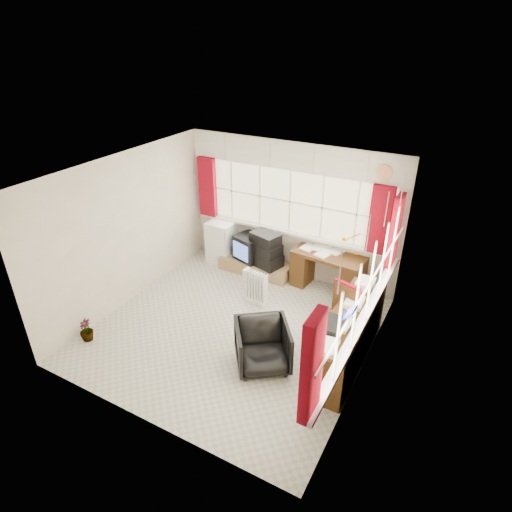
{
  "coord_description": "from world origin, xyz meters",
  "views": [
    {
      "loc": [
        2.86,
        -4.5,
        4.18
      ],
      "look_at": [
        0.09,
        0.55,
        1.06
      ],
      "focal_mm": 30.0,
      "sensor_mm": 36.0,
      "label": 1
    }
  ],
  "objects": [
    {
      "name": "tv_bench",
      "position": [
        -0.55,
        1.72,
        0.12
      ],
      "size": [
        1.4,
        0.5,
        0.25
      ],
      "primitive_type": "cube",
      "color": "#A28651",
      "rests_on": "ground"
    },
    {
      "name": "file_tray",
      "position": [
        1.59,
        -0.22,
        0.81
      ],
      "size": [
        0.32,
        0.4,
        0.13
      ],
      "primitive_type": "cube",
      "rotation": [
        0.0,
        0.0,
        -0.07
      ],
      "color": "black",
      "rests_on": "credenza"
    },
    {
      "name": "radiator",
      "position": [
        -0.04,
        0.81,
        0.24
      ],
      "size": [
        0.41,
        0.22,
        0.59
      ],
      "color": "white",
      "rests_on": "ground"
    },
    {
      "name": "overhead_cabinets",
      "position": [
        0.98,
        0.98,
        2.25
      ],
      "size": [
        3.98,
        3.98,
        0.48
      ],
      "color": "white",
      "rests_on": "room_walls"
    },
    {
      "name": "room_walls",
      "position": [
        0.0,
        0.0,
        1.5
      ],
      "size": [
        4.0,
        4.0,
        4.0
      ],
      "color": "beige",
      "rests_on": "ground"
    },
    {
      "name": "desk_lamp",
      "position": [
        1.27,
        2.01,
        0.99
      ],
      "size": [
        0.14,
        0.12,
        0.4
      ],
      "color": "#E8A409",
      "rests_on": "desk"
    },
    {
      "name": "credenza",
      "position": [
        1.73,
        0.2,
        0.39
      ],
      "size": [
        0.5,
        2.0,
        0.85
      ],
      "color": "#4B2911",
      "rests_on": "ground"
    },
    {
      "name": "hifi_stack",
      "position": [
        -0.32,
        1.66,
        0.55
      ],
      "size": [
        0.7,
        0.54,
        0.64
      ],
      "color": "black",
      "rests_on": "tv_bench"
    },
    {
      "name": "mini_fridge",
      "position": [
        -1.35,
        1.8,
        0.42
      ],
      "size": [
        0.5,
        0.51,
        0.85
      ],
      "color": "white",
      "rests_on": "ground"
    },
    {
      "name": "curtains",
      "position": [
        0.92,
        0.93,
        1.46
      ],
      "size": [
        3.83,
        3.83,
        1.15
      ],
      "color": "maroon",
      "rests_on": "room_walls"
    },
    {
      "name": "flower_vase",
      "position": [
        -1.8,
        -1.26,
        0.18
      ],
      "size": [
        0.25,
        0.25,
        0.36
      ],
      "primitive_type": "imported",
      "rotation": [
        0.0,
        0.0,
        -0.27
      ],
      "color": "black",
      "rests_on": "ground"
    },
    {
      "name": "spray_bottle_b",
      "position": [
        -0.12,
        0.91,
        0.1
      ],
      "size": [
        0.11,
        0.11,
        0.2
      ],
      "primitive_type": "imported",
      "rotation": [
        0.0,
        0.0,
        -0.33
      ],
      "color": "#86C8C4",
      "rests_on": "ground"
    },
    {
      "name": "desk",
      "position": [
        0.86,
        1.8,
        0.4
      ],
      "size": [
        1.29,
        0.73,
        0.75
      ],
      "color": "#4B2911",
      "rests_on": "ground"
    },
    {
      "name": "window_back",
      "position": [
        0.0,
        1.94,
        0.95
      ],
      "size": [
        3.7,
        0.12,
        3.6
      ],
      "color": "beige",
      "rests_on": "room_walls"
    },
    {
      "name": "office_chair",
      "position": [
        0.76,
        -0.49,
        0.33
      ],
      "size": [
        1.01,
        1.01,
        0.67
      ],
      "primitive_type": "imported",
      "rotation": [
        0.0,
        0.0,
        0.64
      ],
      "color": "black",
      "rests_on": "ground"
    },
    {
      "name": "spray_bottle_a",
      "position": [
        -0.58,
        1.71,
        0.16
      ],
      "size": [
        0.13,
        0.13,
        0.32
      ],
      "primitive_type": "imported",
      "rotation": [
        0.0,
        0.0,
        0.11
      ],
      "color": "white",
      "rests_on": "ground"
    },
    {
      "name": "crt_tv",
      "position": [
        -0.68,
        1.74,
        0.49
      ],
      "size": [
        0.64,
        0.61,
        0.47
      ],
      "color": "black",
      "rests_on": "tv_bench"
    },
    {
      "name": "window_right",
      "position": [
        1.94,
        0.0,
        0.95
      ],
      "size": [
        0.12,
        3.7,
        3.6
      ],
      "color": "beige",
      "rests_on": "room_walls"
    },
    {
      "name": "ground",
      "position": [
        0.0,
        0.0,
        0.0
      ],
      "size": [
        4.0,
        4.0,
        0.0
      ],
      "primitive_type": "plane",
      "color": "beige",
      "rests_on": "ground"
    },
    {
      "name": "task_chair",
      "position": [
        1.53,
        0.44,
        0.54
      ],
      "size": [
        0.53,
        0.55,
        1.01
      ],
      "color": "black",
      "rests_on": "ground"
    }
  ]
}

